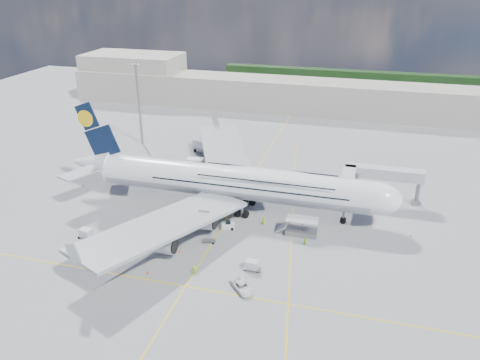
% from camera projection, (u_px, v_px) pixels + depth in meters
% --- Properties ---
extents(ground, '(300.00, 300.00, 0.00)m').
position_uv_depth(ground, '(220.00, 230.00, 99.40)').
color(ground, gray).
rests_on(ground, ground).
extents(taxi_line_main, '(0.25, 220.00, 0.01)m').
position_uv_depth(taxi_line_main, '(220.00, 230.00, 99.40)').
color(taxi_line_main, yellow).
rests_on(taxi_line_main, ground).
extents(taxi_line_cross, '(120.00, 0.25, 0.01)m').
position_uv_depth(taxi_line_cross, '(186.00, 286.00, 81.83)').
color(taxi_line_cross, yellow).
rests_on(taxi_line_cross, ground).
extents(taxi_line_diag, '(14.16, 99.06, 0.01)m').
position_uv_depth(taxi_line_diag, '(293.00, 216.00, 104.82)').
color(taxi_line_diag, yellow).
rests_on(taxi_line_diag, ground).
extents(airliner, '(77.26, 79.15, 23.71)m').
position_uv_depth(airliner, '(234.00, 182.00, 105.28)').
color(airliner, white).
rests_on(airliner, ground).
extents(jet_bridge, '(18.80, 12.10, 8.50)m').
position_uv_depth(jet_bridge, '(370.00, 177.00, 107.80)').
color(jet_bridge, '#B7B7BC').
rests_on(jet_bridge, ground).
extents(cargo_loader, '(8.53, 3.20, 3.67)m').
position_uv_depth(cargo_loader, '(301.00, 229.00, 97.39)').
color(cargo_loader, silver).
rests_on(cargo_loader, ground).
extents(light_mast, '(3.00, 0.70, 25.50)m').
position_uv_depth(light_mast, '(139.00, 103.00, 143.08)').
color(light_mast, gray).
rests_on(light_mast, ground).
extents(terminal, '(180.00, 16.00, 12.00)m').
position_uv_depth(terminal, '(294.00, 95.00, 180.37)').
color(terminal, '#B2AD9E').
rests_on(terminal, ground).
extents(hangar, '(40.00, 22.00, 18.00)m').
position_uv_depth(hangar, '(134.00, 75.00, 200.33)').
color(hangar, '#B2AD9E').
rests_on(hangar, ground).
extents(tree_line, '(160.00, 6.00, 8.00)m').
position_uv_depth(tree_line, '(397.00, 82.00, 211.12)').
color(tree_line, '#193814').
rests_on(tree_line, ground).
extents(dolly_row_a, '(3.55, 2.30, 2.08)m').
position_uv_depth(dolly_row_a, '(86.00, 233.00, 96.05)').
color(dolly_row_a, gray).
rests_on(dolly_row_a, ground).
extents(dolly_row_b, '(3.53, 2.32, 2.07)m').
position_uv_depth(dolly_row_b, '(124.00, 239.00, 94.03)').
color(dolly_row_b, gray).
rests_on(dolly_row_b, ground).
extents(dolly_row_c, '(3.27, 2.10, 0.45)m').
position_uv_depth(dolly_row_c, '(158.00, 223.00, 101.38)').
color(dolly_row_c, gray).
rests_on(dolly_row_c, ground).
extents(dolly_back, '(2.62, 1.44, 1.64)m').
position_uv_depth(dolly_back, '(127.00, 229.00, 97.87)').
color(dolly_back, gray).
rests_on(dolly_back, ground).
extents(dolly_nose_far, '(3.11, 1.66, 1.96)m').
position_uv_depth(dolly_nose_far, '(252.00, 265.00, 85.82)').
color(dolly_nose_far, gray).
rests_on(dolly_nose_far, ground).
extents(dolly_nose_near, '(2.98, 2.06, 0.40)m').
position_uv_depth(dolly_nose_near, '(209.00, 241.00, 94.88)').
color(dolly_nose_near, gray).
rests_on(dolly_nose_near, ground).
extents(baggage_tug, '(3.04, 2.01, 1.75)m').
position_uv_depth(baggage_tug, '(228.00, 225.00, 99.62)').
color(baggage_tug, silver).
rests_on(baggage_tug, ground).
extents(catering_truck_inner, '(6.51, 3.18, 3.74)m').
position_uv_depth(catering_truck_inner, '(198.00, 166.00, 127.33)').
color(catering_truck_inner, gray).
rests_on(catering_truck_inner, ground).
extents(catering_truck_outer, '(6.81, 4.34, 3.77)m').
position_uv_depth(catering_truck_outer, '(203.00, 147.00, 140.62)').
color(catering_truck_outer, gray).
rests_on(catering_truck_outer, ground).
extents(service_van, '(5.36, 5.52, 1.47)m').
position_uv_depth(service_van, '(242.00, 287.00, 80.47)').
color(service_van, white).
rests_on(service_van, ground).
extents(crew_nose, '(0.67, 0.58, 1.54)m').
position_uv_depth(crew_nose, '(319.00, 207.00, 107.45)').
color(crew_nose, '#97DC17').
rests_on(crew_nose, ground).
extents(crew_loader, '(1.05, 1.08, 1.75)m').
position_uv_depth(crew_loader, '(305.00, 241.00, 93.69)').
color(crew_loader, '#A9FE1A').
rests_on(crew_loader, ground).
extents(crew_wing, '(0.51, 1.17, 1.97)m').
position_uv_depth(crew_wing, '(156.00, 230.00, 97.30)').
color(crew_wing, '#D0F91A').
rests_on(crew_wing, ground).
extents(crew_van, '(1.07, 1.08, 1.88)m').
position_uv_depth(crew_van, '(263.00, 220.00, 101.34)').
color(crew_van, '#94E718').
rests_on(crew_van, ground).
extents(crew_tug, '(1.27, 0.81, 1.88)m').
position_uv_depth(crew_tug, '(194.00, 270.00, 84.54)').
color(crew_tug, '#A2DC17').
rests_on(crew_tug, ground).
extents(cone_nose, '(0.41, 0.41, 0.53)m').
position_uv_depth(cone_nose, '(411.00, 235.00, 96.94)').
color(cone_nose, '#FA420D').
rests_on(cone_nose, ground).
extents(cone_wing_left_inner, '(0.50, 0.50, 0.63)m').
position_uv_depth(cone_wing_left_inner, '(200.00, 181.00, 121.59)').
color(cone_wing_left_inner, '#FA420D').
rests_on(cone_wing_left_inner, ground).
extents(cone_wing_left_outer, '(0.49, 0.49, 0.62)m').
position_uv_depth(cone_wing_left_outer, '(202.00, 160.00, 134.97)').
color(cone_wing_left_outer, '#FA420D').
rests_on(cone_wing_left_outer, ground).
extents(cone_wing_right_inner, '(0.49, 0.49, 0.62)m').
position_uv_depth(cone_wing_right_inner, '(180.00, 251.00, 91.53)').
color(cone_wing_right_inner, '#FA420D').
rests_on(cone_wing_right_inner, ground).
extents(cone_wing_right_outer, '(0.48, 0.48, 0.61)m').
position_uv_depth(cone_wing_right_outer, '(148.00, 272.00, 85.07)').
color(cone_wing_right_outer, '#FA420D').
rests_on(cone_wing_right_outer, ground).
extents(cone_tail, '(0.40, 0.40, 0.51)m').
position_uv_depth(cone_tail, '(83.00, 185.00, 119.28)').
color(cone_tail, '#FA420D').
rests_on(cone_tail, ground).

